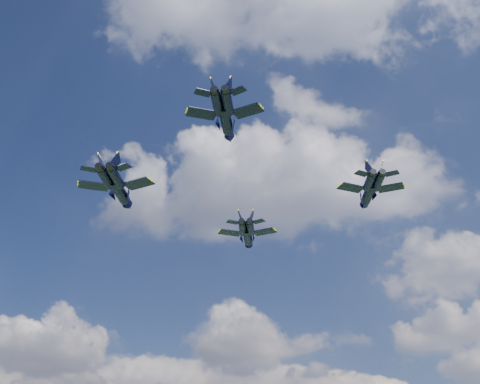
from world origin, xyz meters
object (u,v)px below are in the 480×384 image
at_px(jet_left, 120,192).
at_px(jet_right, 368,194).
at_px(jet_lead, 248,237).
at_px(jet_slot, 226,121).

distance_m(jet_left, jet_right, 41.14).
height_order(jet_lead, jet_right, jet_lead).
distance_m(jet_right, jet_slot, 29.18).
bearing_deg(jet_lead, jet_left, -137.94).
relative_size(jet_right, jet_slot, 1.02).
xyz_separation_m(jet_left, jet_right, (40.52, 6.96, -1.45)).
relative_size(jet_lead, jet_left, 0.87).
relative_size(jet_left, jet_right, 1.18).
bearing_deg(jet_slot, jet_lead, 90.23).
height_order(jet_right, jet_slot, jet_slot).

